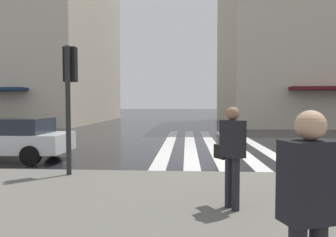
# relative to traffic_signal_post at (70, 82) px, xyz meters

# --- Properties ---
(ground_plane) EXTENTS (220.00, 220.00, 0.00)m
(ground_plane) POSITION_rel_traffic_signal_post_xyz_m (3.46, -4.22, -2.41)
(ground_plane) COLOR black
(zebra_crossing) EXTENTS (13.00, 4.50, 0.01)m
(zebra_crossing) POSITION_rel_traffic_signal_post_xyz_m (7.46, -4.03, -2.40)
(zebra_crossing) COLOR silver
(zebra_crossing) RESTS_ON ground_plane
(haussmann_block_mid) EXTENTS (19.79, 21.08, 21.42)m
(haussmann_block_mid) POSITION_rel_traffic_signal_post_xyz_m (25.24, 16.62, 8.08)
(haussmann_block_mid) COLOR beige
(haussmann_block_mid) RESTS_ON ground_plane
(traffic_signal_post) EXTENTS (0.44, 0.30, 3.12)m
(traffic_signal_post) POSITION_rel_traffic_signal_post_xyz_m (0.00, 0.00, 0.00)
(traffic_signal_post) COLOR #232326
(traffic_signal_post) RESTS_ON sidewalk_pavement
(car_white) EXTENTS (1.85, 4.10, 1.41)m
(car_white) POSITION_rel_traffic_signal_post_xyz_m (2.46, 3.07, -1.65)
(car_white) COLOR silver
(car_white) RESTS_ON ground_plane
(pedestrian_approaching_kerb) EXTENTS (0.64, 0.48, 1.68)m
(pedestrian_approaching_kerb) POSITION_rel_traffic_signal_post_xyz_m (-2.39, -3.60, -1.28)
(pedestrian_approaching_kerb) COLOR black
(pedestrian_approaching_kerb) RESTS_ON sidewalk_pavement
(pedestrian_far_down_pavement) EXTENTS (0.35, 0.45, 1.68)m
(pedestrian_far_down_pavement) POSITION_rel_traffic_signal_post_xyz_m (-5.26, -3.76, -1.27)
(pedestrian_far_down_pavement) COLOR black
(pedestrian_far_down_pavement) RESTS_ON sidewalk_pavement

